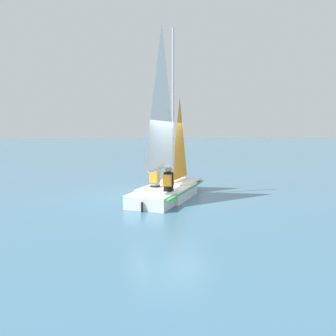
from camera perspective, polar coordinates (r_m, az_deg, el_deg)
ground_plane at (r=10.87m, az=0.00°, el=-5.19°), size 260.00×260.00×0.00m
sailboat_main at (r=10.71m, az=-0.07°, el=-0.99°), size 3.85×3.79×5.57m
sailor_helm at (r=10.60m, az=-2.26°, el=-2.02°), size 0.43×0.42×1.16m
sailor_crew at (r=9.85m, az=0.09°, el=-2.63°), size 0.43×0.42×1.16m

